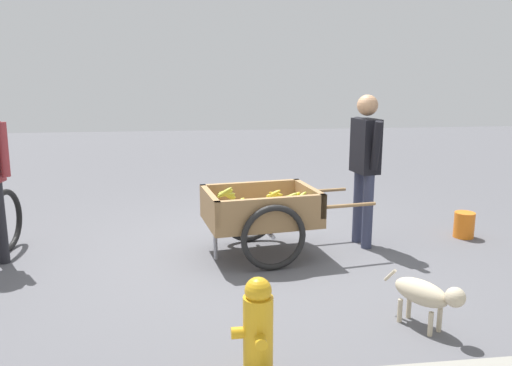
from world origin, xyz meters
TOP-DOWN VIEW (x-y plane):
  - ground_plane at (0.00, 0.00)m, footprint 24.00×24.00m
  - fruit_cart at (-0.08, 0.06)m, footprint 1.74×1.03m
  - vendor_person at (-1.21, -0.12)m, footprint 0.25×0.59m
  - dog at (-1.04, 1.75)m, footprint 0.39×0.60m
  - fire_hydrant at (0.25, 2.25)m, footprint 0.25×0.25m
  - plastic_bucket at (-2.45, -0.22)m, footprint 0.23×0.23m

SIDE VIEW (x-z plane):
  - ground_plane at x=0.00m, z-range 0.00..0.00m
  - plastic_bucket at x=-2.45m, z-range 0.00..0.29m
  - dog at x=-1.04m, z-range 0.07..0.47m
  - fire_hydrant at x=0.25m, z-range 0.00..0.67m
  - fruit_cart at x=-0.08m, z-range 0.08..0.80m
  - vendor_person at x=-1.21m, z-range 0.16..1.78m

